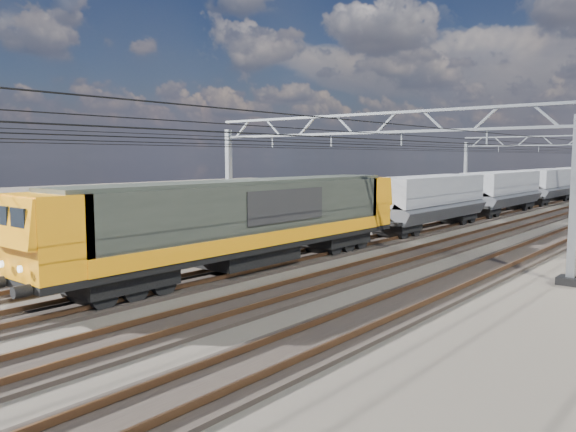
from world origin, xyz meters
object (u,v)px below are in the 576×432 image
Objects in this scene: catenary_gantry_far at (559,168)px; hopper_wagon_third at (548,183)px; hopper_wagon_mid at (502,189)px; catenary_gantry_mid at (364,179)px; trackside_cabinet at (24,257)px; locomotive at (249,218)px; hopper_wagon_lead at (430,198)px.

hopper_wagon_third is (-2.00, 3.94, -1.67)m from catenary_gantry_far.
catenary_gantry_mid is at bearing -85.56° from hopper_wagon_mid.
catenary_gantry_far reaches higher than trackside_cabinet.
catenary_gantry_mid is 25.87m from hopper_wagon_mid.
trackside_cabinet is at bearing -99.82° from hopper_wagon_mid.
hopper_wagon_mid is 39.20m from trackside_cabinet.
hopper_wagon_lead is (-0.00, 17.70, -0.09)m from locomotive.
locomotive reaches higher than hopper_wagon_mid.
hopper_wagon_lead is 25.34m from trackside_cabinet.
trackside_cabinet is (-6.68, -38.60, -1.46)m from hopper_wagon_mid.
locomotive is at bearing -107.99° from catenary_gantry_mid.
hopper_wagon_lead is at bearing 83.40° from trackside_cabinet.
hopper_wagon_lead and hopper_wagon_mid have the same top height.
catenary_gantry_mid reaches higher than hopper_wagon_third.
catenary_gantry_mid reaches higher than hopper_wagon_lead.
hopper_wagon_lead is at bearing -90.00° from hopper_wagon_third.
trackside_cabinet is at bearing -100.07° from catenary_gantry_far.
catenary_gantry_mid is 1.00× the size of catenary_gantry_far.
catenary_gantry_far is 42.24m from locomotive.
hopper_wagon_mid is (-0.00, 31.90, -0.09)m from locomotive.
catenary_gantry_mid reaches higher than trackside_cabinet.
catenary_gantry_mid is 40.02m from hopper_wagon_third.
catenary_gantry_mid is at bearing 64.69° from trackside_cabinet.
catenary_gantry_far is 49.72m from trackside_cabinet.
catenary_gantry_far is (0.00, 36.00, 0.00)m from catenary_gantry_mid.
catenary_gantry_far reaches higher than hopper_wagon_lead.
hopper_wagon_third is at bearing 92.87° from catenary_gantry_mid.
hopper_wagon_third is at bearing 90.00° from hopper_wagon_mid.
hopper_wagon_mid is at bearing -90.00° from hopper_wagon_third.
hopper_wagon_third is (0.00, 14.20, 0.00)m from hopper_wagon_mid.
hopper_wagon_lead is (-2.00, -24.46, -1.67)m from catenary_gantry_far.
hopper_wagon_mid reaches higher than trackside_cabinet.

